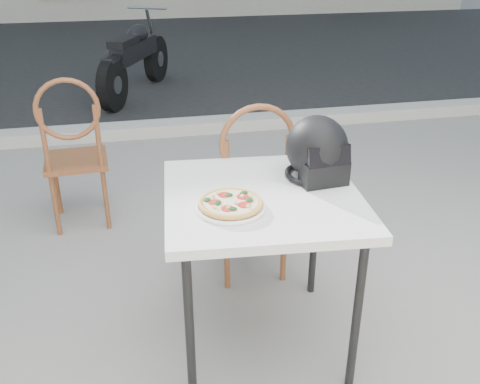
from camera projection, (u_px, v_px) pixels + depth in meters
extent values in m
plane|color=gray|center=(294.00, 315.00, 2.84)|extent=(80.00, 80.00, 0.00)
cube|color=black|center=(170.00, 53.00, 8.99)|extent=(30.00, 8.00, 0.00)
cube|color=#A7A49D|center=(206.00, 125.00, 5.45)|extent=(30.00, 0.25, 0.12)
cube|color=silver|center=(263.00, 198.00, 2.34)|extent=(0.92, 0.92, 0.04)
cylinder|color=black|center=(190.00, 330.00, 2.16)|extent=(0.04, 0.04, 0.77)
cylinder|color=black|center=(357.00, 316.00, 2.25)|extent=(0.04, 0.04, 0.77)
cylinder|color=black|center=(184.00, 241.00, 2.79)|extent=(0.04, 0.04, 0.77)
cylinder|color=black|center=(315.00, 232.00, 2.87)|extent=(0.04, 0.04, 0.77)
cylinder|color=white|center=(231.00, 208.00, 2.20)|extent=(0.31, 0.31, 0.01)
torus|color=white|center=(231.00, 207.00, 2.20)|extent=(0.33, 0.33, 0.02)
cylinder|color=#DCA750|center=(231.00, 204.00, 2.19)|extent=(0.33, 0.33, 0.01)
torus|color=#DCA750|center=(231.00, 203.00, 2.19)|extent=(0.34, 0.34, 0.02)
cylinder|color=#A93112|center=(231.00, 203.00, 2.19)|extent=(0.29, 0.29, 0.00)
cylinder|color=beige|center=(231.00, 202.00, 2.19)|extent=(0.28, 0.28, 0.00)
cylinder|color=red|center=(243.00, 197.00, 2.22)|extent=(0.07, 0.07, 0.00)
cylinder|color=red|center=(224.00, 195.00, 2.24)|extent=(0.07, 0.07, 0.00)
cylinder|color=red|center=(215.00, 202.00, 2.17)|extent=(0.07, 0.07, 0.00)
cylinder|color=red|center=(227.00, 208.00, 2.13)|extent=(0.07, 0.07, 0.00)
cylinder|color=red|center=(244.00, 205.00, 2.15)|extent=(0.07, 0.07, 0.00)
ellipsoid|color=#143714|center=(229.00, 195.00, 2.23)|extent=(0.04, 0.04, 0.01)
ellipsoid|color=#143714|center=(217.00, 203.00, 2.17)|extent=(0.04, 0.05, 0.01)
ellipsoid|color=#143714|center=(249.00, 200.00, 2.19)|extent=(0.04, 0.05, 0.01)
ellipsoid|color=#143714|center=(232.00, 209.00, 2.12)|extent=(0.05, 0.04, 0.01)
ellipsoid|color=#143714|center=(244.00, 193.00, 2.25)|extent=(0.05, 0.04, 0.01)
ellipsoid|color=#143714|center=(207.00, 200.00, 2.19)|extent=(0.04, 0.04, 0.01)
cylinder|color=#DEDB87|center=(236.00, 202.00, 2.16)|extent=(0.02, 0.02, 0.02)
cylinder|color=#DEDB87|center=(213.00, 196.00, 2.21)|extent=(0.02, 0.02, 0.02)
cylinder|color=#DEDB87|center=(242.00, 196.00, 2.22)|extent=(0.02, 0.02, 0.02)
cylinder|color=#DEDB87|center=(218.00, 193.00, 2.24)|extent=(0.02, 0.02, 0.02)
cylinder|color=#DEDB87|center=(248.00, 206.00, 2.14)|extent=(0.02, 0.02, 0.02)
cylinder|color=#DEDB87|center=(215.00, 207.00, 2.13)|extent=(0.02, 0.02, 0.02)
cylinder|color=#DEDB87|center=(251.00, 196.00, 2.22)|extent=(0.02, 0.02, 0.02)
cylinder|color=#DEDB87|center=(229.00, 207.00, 2.13)|extent=(0.02, 0.02, 0.02)
ellipsoid|color=black|center=(317.00, 147.00, 2.43)|extent=(0.31, 0.32, 0.29)
cube|color=black|center=(324.00, 173.00, 2.39)|extent=(0.22, 0.12, 0.11)
torus|color=black|center=(315.00, 173.00, 2.49)|extent=(0.31, 0.31, 0.03)
cube|color=black|center=(330.00, 156.00, 2.32)|extent=(0.20, 0.06, 0.09)
cube|color=brown|center=(249.00, 199.00, 3.05)|extent=(0.42, 0.42, 0.04)
cylinder|color=brown|center=(268.00, 219.00, 3.33)|extent=(0.03, 0.03, 0.45)
cylinder|color=brown|center=(216.00, 225.00, 3.26)|extent=(0.03, 0.03, 0.45)
cylinder|color=brown|center=(284.00, 246.00, 3.04)|extent=(0.03, 0.03, 0.45)
cylinder|color=brown|center=(227.00, 253.00, 2.97)|extent=(0.03, 0.03, 0.45)
cylinder|color=brown|center=(287.00, 174.00, 2.83)|extent=(0.03, 0.03, 0.43)
cylinder|color=brown|center=(227.00, 180.00, 2.76)|extent=(0.03, 0.03, 0.43)
torus|color=brown|center=(258.00, 142.00, 2.71)|extent=(0.40, 0.04, 0.40)
cube|color=brown|center=(76.00, 161.00, 3.58)|extent=(0.43, 0.43, 0.04)
cylinder|color=brown|center=(104.00, 180.00, 3.86)|extent=(0.03, 0.03, 0.45)
cylinder|color=brown|center=(57.00, 185.00, 3.79)|extent=(0.03, 0.03, 0.45)
cylinder|color=brown|center=(106.00, 199.00, 3.58)|extent=(0.03, 0.03, 0.45)
cylinder|color=brown|center=(55.00, 205.00, 3.51)|extent=(0.03, 0.03, 0.45)
cylinder|color=brown|center=(98.00, 137.00, 3.38)|extent=(0.03, 0.03, 0.43)
cylinder|color=brown|center=(44.00, 142.00, 3.30)|extent=(0.03, 0.03, 0.43)
torus|color=brown|center=(67.00, 110.00, 3.26)|extent=(0.40, 0.06, 0.40)
cylinder|color=black|center=(156.00, 59.00, 7.19)|extent=(0.36, 0.59, 0.60)
cylinder|color=gray|center=(156.00, 59.00, 7.19)|extent=(0.21, 0.24, 0.20)
cylinder|color=black|center=(113.00, 85.00, 5.97)|extent=(0.36, 0.59, 0.60)
cylinder|color=gray|center=(113.00, 85.00, 5.97)|extent=(0.21, 0.24, 0.20)
cube|color=black|center=(135.00, 50.00, 6.47)|extent=(0.59, 1.03, 0.22)
ellipsoid|color=black|center=(138.00, 34.00, 6.53)|extent=(0.37, 0.47, 0.22)
cube|color=black|center=(123.00, 42.00, 6.14)|extent=(0.39, 0.54, 0.08)
cylinder|color=gray|center=(152.00, 36.00, 6.98)|extent=(0.17, 0.31, 0.71)
cylinder|color=gray|center=(147.00, 8.00, 6.72)|extent=(0.48, 0.24, 0.03)
cube|color=black|center=(111.00, 59.00, 5.86)|extent=(0.22, 0.26, 0.05)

